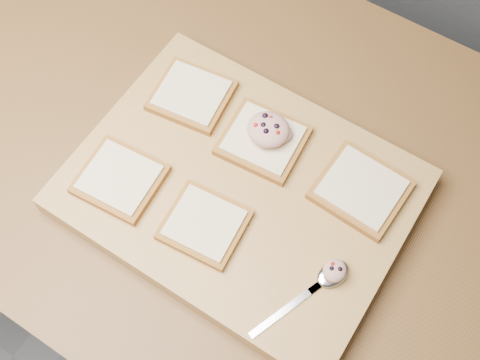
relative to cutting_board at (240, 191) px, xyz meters
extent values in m
plane|color=#515459|center=(-0.16, 0.06, -0.92)|extent=(4.00, 4.00, 0.00)
cube|color=slate|center=(-0.16, 0.06, -0.50)|extent=(1.90, 0.75, 0.84)
cube|color=brown|center=(-0.16, 0.06, -0.05)|extent=(2.00, 0.80, 0.06)
cube|color=tan|center=(0.00, 0.00, 0.00)|extent=(0.49, 0.38, 0.04)
cube|color=#9C6128|center=(-0.15, 0.09, 0.03)|extent=(0.13, 0.12, 0.01)
cube|color=#F3E6B8|center=(-0.15, 0.09, 0.03)|extent=(0.11, 0.10, 0.00)
cube|color=#9C6128|center=(-0.01, 0.08, 0.03)|extent=(0.13, 0.12, 0.01)
cube|color=#F3E6B8|center=(-0.01, 0.08, 0.03)|extent=(0.11, 0.10, 0.00)
cube|color=#9C6128|center=(0.16, 0.09, 0.03)|extent=(0.13, 0.12, 0.01)
cube|color=#F3E6B8|center=(0.16, 0.09, 0.04)|extent=(0.11, 0.10, 0.00)
cube|color=#9C6128|center=(-0.16, -0.09, 0.03)|extent=(0.13, 0.12, 0.01)
cube|color=#F3E6B8|center=(-0.16, -0.09, 0.03)|extent=(0.11, 0.10, 0.00)
cube|color=#9C6128|center=(-0.01, -0.08, 0.03)|extent=(0.12, 0.11, 0.01)
cube|color=#F3E6B8|center=(-0.01, -0.08, 0.03)|extent=(0.10, 0.10, 0.00)
ellipsoid|color=tan|center=(-0.01, 0.09, 0.05)|extent=(0.07, 0.06, 0.03)
sphere|color=black|center=(0.00, 0.09, 0.06)|extent=(0.01, 0.01, 0.01)
sphere|color=black|center=(-0.02, 0.10, 0.06)|extent=(0.01, 0.01, 0.01)
sphere|color=black|center=(0.00, 0.08, 0.06)|extent=(0.01, 0.01, 0.01)
sphere|color=black|center=(-0.01, 0.08, 0.06)|extent=(0.01, 0.01, 0.01)
sphere|color=#A5140C|center=(0.01, 0.09, 0.06)|extent=(0.01, 0.01, 0.01)
sphere|color=#A5140C|center=(-0.01, 0.10, 0.06)|extent=(0.01, 0.01, 0.01)
sphere|color=#A5140C|center=(-0.02, 0.08, 0.06)|extent=(0.01, 0.01, 0.01)
ellipsoid|color=silver|center=(0.18, -0.05, 0.03)|extent=(0.05, 0.06, 0.01)
cube|color=silver|center=(0.18, -0.07, 0.02)|extent=(0.02, 0.03, 0.00)
cube|color=silver|center=(0.16, -0.12, 0.02)|extent=(0.05, 0.12, 0.00)
ellipsoid|color=tan|center=(0.18, -0.05, 0.04)|extent=(0.03, 0.04, 0.02)
sphere|color=black|center=(0.19, -0.04, 0.05)|extent=(0.01, 0.01, 0.01)
sphere|color=black|center=(0.18, -0.05, 0.05)|extent=(0.01, 0.01, 0.01)
sphere|color=#A5140C|center=(0.18, -0.04, 0.05)|extent=(0.01, 0.01, 0.01)
camera|label=1|loc=(0.21, -0.33, 0.83)|focal=45.00mm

